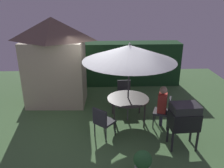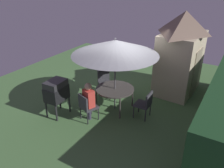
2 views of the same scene
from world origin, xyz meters
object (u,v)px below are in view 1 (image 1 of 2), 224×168
object	(u,v)px
garden_shed	(55,62)
chair_near_shed	(165,110)
chair_toward_hedge	(103,121)
potted_plant_by_shed	(142,164)
patio_umbrella	(129,53)
bbq_grill	(184,117)
patio_table	(128,100)
person_in_red	(162,102)
chair_far_side	(124,92)

from	to	relation	value
garden_shed	chair_near_shed	distance (m)	4.01
chair_toward_hedge	potted_plant_by_shed	distance (m)	1.74
patio_umbrella	bbq_grill	xyz separation A→B (m)	(1.24, -1.39, -1.30)
chair_toward_hedge	patio_table	bearing A→B (deg)	49.35
patio_umbrella	chair_near_shed	size ratio (longest dim) A/B	2.99
chair_toward_hedge	potted_plant_by_shed	size ratio (longest dim) A/B	1.39
patio_table	chair_near_shed	bearing A→B (deg)	-20.46
garden_shed	person_in_red	xyz separation A→B (m)	(3.36, -1.75, -0.76)
potted_plant_by_shed	garden_shed	bearing A→B (deg)	122.66
garden_shed	potted_plant_by_shed	size ratio (longest dim) A/B	4.69
bbq_grill	person_in_red	bearing A→B (deg)	105.40
chair_near_shed	patio_table	bearing A→B (deg)	159.54
bbq_grill	chair_toward_hedge	world-z (taller)	bbq_grill
patio_table	potted_plant_by_shed	xyz separation A→B (m)	(0.05, -2.43, -0.35)
patio_table	garden_shed	bearing A→B (deg)	149.80
chair_near_shed	potted_plant_by_shed	xyz separation A→B (m)	(-0.99, -2.04, -0.17)
patio_umbrella	person_in_red	distance (m)	1.71
bbq_grill	potted_plant_by_shed	world-z (taller)	bbq_grill
chair_near_shed	chair_toward_hedge	size ratio (longest dim) A/B	1.00
bbq_grill	garden_shed	bearing A→B (deg)	142.57
person_in_red	chair_far_side	bearing A→B (deg)	124.02
bbq_grill	chair_toward_hedge	size ratio (longest dim) A/B	1.33
patio_table	chair_toward_hedge	bearing A→B (deg)	-130.65
chair_near_shed	person_in_red	distance (m)	0.28
patio_umbrella	chair_near_shed	distance (m)	1.97
garden_shed	chair_near_shed	world-z (taller)	garden_shed
bbq_grill	chair_far_side	size ratio (longest dim) A/B	1.33
chair_far_side	chair_toward_hedge	xyz separation A→B (m)	(-0.76, -1.98, 0.00)
potted_plant_by_shed	bbq_grill	bearing A→B (deg)	40.95
patio_table	bbq_grill	distance (m)	1.87
garden_shed	person_in_red	distance (m)	3.87
person_in_red	chair_near_shed	bearing A→B (deg)	-20.46
garden_shed	person_in_red	world-z (taller)	garden_shed
potted_plant_by_shed	patio_table	bearing A→B (deg)	91.22
patio_table	person_in_red	xyz separation A→B (m)	(0.96, -0.36, 0.08)
person_in_red	patio_table	bearing A→B (deg)	159.54
patio_umbrella	person_in_red	xyz separation A→B (m)	(0.96, -0.36, -1.37)
garden_shed	bbq_grill	world-z (taller)	garden_shed
chair_near_shed	person_in_red	world-z (taller)	person_in_red
patio_table	chair_toward_hedge	distance (m)	1.20
garden_shed	chair_far_side	xyz separation A→B (m)	(2.39, -0.32, -1.02)
chair_far_side	person_in_red	world-z (taller)	person_in_red
patio_table	potted_plant_by_shed	size ratio (longest dim) A/B	1.96
patio_umbrella	chair_far_side	size ratio (longest dim) A/B	2.99
bbq_grill	potted_plant_by_shed	xyz separation A→B (m)	(-1.19, -1.04, -0.50)
patio_table	person_in_red	world-z (taller)	person_in_red
patio_table	person_in_red	size ratio (longest dim) A/B	1.00
garden_shed	potted_plant_by_shed	xyz separation A→B (m)	(2.45, -3.82, -1.20)
bbq_grill	chair_near_shed	world-z (taller)	bbq_grill
patio_table	chair_near_shed	size ratio (longest dim) A/B	1.40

